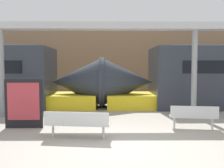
{
  "coord_description": "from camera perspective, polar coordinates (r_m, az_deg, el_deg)",
  "views": [
    {
      "loc": [
        -0.43,
        -6.4,
        2.05
      ],
      "look_at": [
        -0.32,
        3.64,
        1.4
      ],
      "focal_mm": 40.0,
      "sensor_mm": 36.0,
      "label": 1
    }
  ],
  "objects": [
    {
      "name": "ground_plane",
      "position": [
        6.74,
        3.17,
        -14.01
      ],
      "size": [
        60.0,
        60.0,
        0.0
      ],
      "primitive_type": "plane",
      "color": "#A8A093"
    },
    {
      "name": "station_wall",
      "position": [
        18.5,
        0.74,
        5.08
      ],
      "size": [
        56.0,
        0.2,
        5.0
      ],
      "primitive_type": "cube",
      "color": "#937051",
      "rests_on": "ground_plane"
    },
    {
      "name": "bench_near",
      "position": [
        7.36,
        -7.97,
        -8.67
      ],
      "size": [
        1.93,
        0.68,
        0.8
      ],
      "rotation": [
        0.0,
        0.0,
        -0.13
      ],
      "color": "silver",
      "rests_on": "ground_plane"
    },
    {
      "name": "bench_far",
      "position": [
        8.81,
        18.15,
        -6.78
      ],
      "size": [
        1.59,
        0.66,
        0.8
      ],
      "rotation": [
        0.0,
        0.0,
        -0.15
      ],
      "color": "silver",
      "rests_on": "ground_plane"
    },
    {
      "name": "trash_bin",
      "position": [
        10.53,
        -17.48,
        -5.08
      ],
      "size": [
        0.61,
        0.61,
        0.94
      ],
      "color": "#4C4F54",
      "rests_on": "ground_plane"
    },
    {
      "name": "poster_board",
      "position": [
        9.0,
        -19.52,
        -4.21
      ],
      "size": [
        1.27,
        0.07,
        1.67
      ],
      "color": "black",
      "rests_on": "ground_plane"
    },
    {
      "name": "support_column_near",
      "position": [
        10.97,
        18.28,
        2.26
      ],
      "size": [
        0.23,
        0.23,
        3.62
      ],
      "primitive_type": "cylinder",
      "color": "gray",
      "rests_on": "ground_plane"
    },
    {
      "name": "support_column_far",
      "position": [
        11.3,
        -23.92,
        2.17
      ],
      "size": [
        0.23,
        0.23,
        3.62
      ],
      "primitive_type": "cylinder",
      "color": "gray",
      "rests_on": "ground_plane"
    },
    {
      "name": "canopy_beam",
      "position": [
        11.1,
        18.49,
        12.38
      ],
      "size": [
        28.0,
        0.6,
        0.28
      ],
      "primitive_type": "cube",
      "color": "#B7B7BC",
      "rests_on": "support_column_near"
    }
  ]
}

